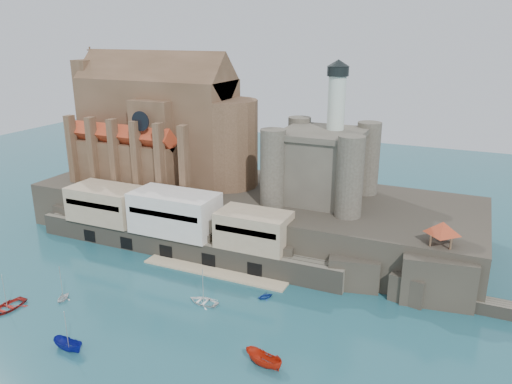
{
  "coord_description": "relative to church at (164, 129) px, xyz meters",
  "views": [
    {
      "loc": [
        45.12,
        -58.38,
        44.78
      ],
      "look_at": [
        4.69,
        32.0,
        12.68
      ],
      "focal_mm": 35.0,
      "sensor_mm": 36.0,
      "label": 1
    }
  ],
  "objects": [
    {
      "name": "boat_2",
      "position": [
        18.43,
        -54.21,
        -22.13
      ],
      "size": [
        2.22,
        2.17,
        5.41
      ],
      "primitive_type": "imported",
      "rotation": [
        0.0,
        0.0,
        1.5
      ],
      "color": "navy",
      "rests_on": "ground"
    },
    {
      "name": "rock_outcrop",
      "position": [
        66.13,
        -16.01,
        -18.11
      ],
      "size": [
        14.5,
        10.5,
        8.7
      ],
      "color": "black",
      "rests_on": "ground"
    },
    {
      "name": "boat_6",
      "position": [
        29.9,
        -34.51,
        -22.13
      ],
      "size": [
        1.41,
        3.98,
        5.47
      ],
      "primitive_type": "imported",
      "rotation": [
        0.0,
        0.0,
        4.64
      ],
      "color": "white",
      "rests_on": "ground"
    },
    {
      "name": "castle_keep",
      "position": [
        40.21,
        -0.78,
        -3.81
      ],
      "size": [
        21.2,
        21.2,
        29.3
      ],
      "color": "#494439",
      "rests_on": "promontory"
    },
    {
      "name": "boat_4",
      "position": [
        7.08,
        -43.69,
        -22.13
      ],
      "size": [
        3.01,
        2.14,
        3.2
      ],
      "primitive_type": "imported",
      "rotation": [
        0.0,
        0.0,
        3.32
      ],
      "color": "silver",
      "rests_on": "ground"
    },
    {
      "name": "ground",
      "position": [
        24.13,
        -41.85,
        -22.13
      ],
      "size": [
        300.0,
        300.0,
        0.0
      ],
      "primitive_type": "plane",
      "color": "#194954",
      "rests_on": "ground"
    },
    {
      "name": "boat_0",
      "position": [
        0.67,
        -49.86,
        -22.13
      ],
      "size": [
        4.81,
        1.6,
        6.65
      ],
      "primitive_type": "imported",
      "rotation": [
        0.0,
        0.0,
        6.24
      ],
      "color": "#A11D18",
      "rests_on": "ground"
    },
    {
      "name": "pavilion",
      "position": [
        66.13,
        -15.85,
        -9.4
      ],
      "size": [
        6.4,
        6.4,
        5.4
      ],
      "color": "#503825",
      "rests_on": "rock_outcrop"
    },
    {
      "name": "promontory",
      "position": [
        23.94,
        -2.48,
        -17.2
      ],
      "size": [
        100.0,
        36.0,
        10.0
      ],
      "color": "black",
      "rests_on": "ground"
    },
    {
      "name": "quay",
      "position": [
        13.94,
        -18.78,
        -16.06
      ],
      "size": [
        70.0,
        12.0,
        13.05
      ],
      "color": "#645E50",
      "rests_on": "ground"
    },
    {
      "name": "boat_7",
      "position": [
        39.04,
        -28.73,
        -22.13
      ],
      "size": [
        2.94,
        2.78,
        2.93
      ],
      "primitive_type": "imported",
      "rotation": [
        0.0,
        0.0,
        5.61
      ],
      "color": "#193D9F",
      "rests_on": "ground"
    },
    {
      "name": "church",
      "position": [
        0.0,
        0.0,
        0.0
      ],
      "size": [
        47.0,
        25.93,
        30.51
      ],
      "color": "#503825",
      "rests_on": "promontory"
    },
    {
      "name": "boat_5",
      "position": [
        46.05,
        -45.84,
        -22.13
      ],
      "size": [
        2.64,
        2.6,
        5.92
      ],
      "primitive_type": "imported",
      "rotation": [
        0.0,
        0.0,
        4.53
      ],
      "color": "red",
      "rests_on": "ground"
    }
  ]
}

